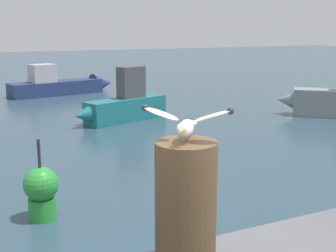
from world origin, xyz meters
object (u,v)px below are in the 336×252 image
Objects in this scene: boat_teal at (122,105)px; channel_buoy at (41,191)px; seagull at (186,123)px; boat_navy at (65,85)px; mooring_post at (186,205)px; boat_grey at (335,100)px.

boat_teal reaches higher than channel_buoy.
seagull reaches higher than boat_navy.
seagull is 0.37× the size of channel_buoy.
mooring_post reaches higher than boat_teal.
seagull reaches higher than boat_grey.
boat_navy is at bearing 90.97° from boat_teal.
boat_teal is at bearing -89.03° from boat_navy.
boat_grey is at bearing -19.78° from boat_teal.
mooring_post is 0.23× the size of boat_teal.
mooring_post is at bearing -89.34° from channel_buoy.
channel_buoy is at bearing -158.31° from boat_grey.
channel_buoy is (-10.87, -4.32, -0.11)m from boat_grey.
boat_teal reaches higher than boat_grey.
boat_teal is at bearing 71.34° from seagull.
mooring_post is at bearing -140.12° from boat_grey.
boat_grey is 12.04m from boat_navy.
boat_navy is (3.77, 18.79, -1.51)m from mooring_post.
seagull is at bearing -89.37° from channel_buoy.
mooring_post reaches higher than boat_grey.
boat_teal is at bearing 71.35° from mooring_post.
boat_grey is at bearing 21.69° from channel_buoy.
seagull is at bearing -128.76° from mooring_post.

